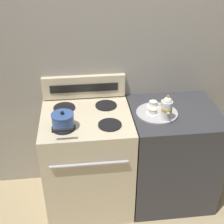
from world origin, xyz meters
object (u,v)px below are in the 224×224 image
object	(u,v)px
saucepan	(63,121)
creamer_jug	(165,104)
teapot	(167,108)
teacup_left	(152,111)
serving_tray	(157,113)
teacup_right	(153,104)
stove	(88,160)

from	to	relation	value
saucepan	creamer_jug	bearing A→B (deg)	13.06
teapot	creamer_jug	bearing A→B (deg)	77.72
teacup_left	teapot	bearing A→B (deg)	-42.11
teacup_left	serving_tray	bearing A→B (deg)	25.04
teacup_right	creamer_jug	world-z (taller)	creamer_jug
teacup_left	teacup_right	distance (m)	0.12
stove	teapot	size ratio (longest dim) A/B	4.47
stove	saucepan	size ratio (longest dim) A/B	3.65
teacup_left	creamer_jug	world-z (taller)	creamer_jug
saucepan	teapot	xyz separation A→B (m)	(0.80, 0.03, 0.04)
teacup_left	teacup_right	world-z (taller)	same
serving_tray	teacup_right	size ratio (longest dim) A/B	3.19
saucepan	serving_tray	world-z (taller)	saucepan
teacup_right	teapot	bearing A→B (deg)	-73.47
creamer_jug	teapot	bearing A→B (deg)	-102.28
saucepan	serving_tray	xyz separation A→B (m)	(0.75, 0.13, -0.06)
teacup_left	teacup_right	xyz separation A→B (m)	(0.03, 0.12, 0.00)
saucepan	stove	bearing A→B (deg)	41.17
stove	teacup_left	world-z (taller)	teacup_left
teapot	creamer_jug	distance (m)	0.18
stove	teapot	distance (m)	0.85
stove	serving_tray	bearing A→B (deg)	-2.20
saucepan	teacup_left	distance (m)	0.72
teacup_right	serving_tray	bearing A→B (deg)	-82.64
serving_tray	stove	bearing A→B (deg)	177.80
creamer_jug	serving_tray	bearing A→B (deg)	-142.93
teapot	creamer_jug	world-z (taller)	teapot
creamer_jug	stove	bearing A→B (deg)	-176.55
stove	serving_tray	distance (m)	0.74
stove	creamer_jug	bearing A→B (deg)	3.45
serving_tray	teacup_left	bearing A→B (deg)	-154.96
serving_tray	teapot	distance (m)	0.15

